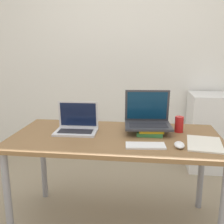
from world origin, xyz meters
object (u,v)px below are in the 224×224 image
at_px(mouse, 179,145).
at_px(book_stack, 150,130).
at_px(notepad, 205,144).
at_px(soda_can, 179,124).
at_px(laptop_on_books, 148,119).
at_px(wireless_keyboard, 145,145).
at_px(mini_fridge, 211,132).
at_px(laptop_left, 77,126).

bearing_deg(mouse, book_stack, 124.79).
xyz_separation_m(notepad, soda_can, (-0.14, 0.26, 0.06)).
distance_m(laptop_on_books, soda_can, 0.25).
bearing_deg(notepad, laptop_on_books, 147.45).
distance_m(wireless_keyboard, mini_fridge, 1.61).
bearing_deg(laptop_left, soda_can, 6.66).
distance_m(laptop_left, soda_can, 0.79).
relative_size(laptop_on_books, wireless_keyboard, 1.37).
distance_m(wireless_keyboard, mouse, 0.22).
relative_size(notepad, mini_fridge, 0.39).
bearing_deg(laptop_on_books, notepad, -32.55).
xyz_separation_m(laptop_left, mini_fridge, (1.30, 1.12, -0.35)).
relative_size(wireless_keyboard, mini_fridge, 0.31).
height_order(notepad, mini_fridge, mini_fridge).
xyz_separation_m(laptop_on_books, soda_can, (0.24, 0.02, -0.04)).
height_order(wireless_keyboard, soda_can, soda_can).
height_order(laptop_on_books, mouse, laptop_on_books).
bearing_deg(wireless_keyboard, notepad, 12.17).
bearing_deg(soda_can, wireless_keyboard, -126.35).
xyz_separation_m(laptop_left, notepad, (0.92, -0.17, -0.04)).
relative_size(laptop_left, notepad, 0.95).
distance_m(laptop_left, wireless_keyboard, 0.59).
distance_m(book_stack, mini_fridge, 1.36).
height_order(wireless_keyboard, mouse, mouse).
bearing_deg(mini_fridge, mouse, -111.83).
xyz_separation_m(book_stack, notepad, (0.36, -0.20, -0.02)).
relative_size(laptop_left, soda_can, 2.64).
relative_size(laptop_on_books, notepad, 1.08).
height_order(notepad, soda_can, soda_can).
bearing_deg(laptop_left, wireless_keyboard, -25.83).
distance_m(mouse, notepad, 0.19).
bearing_deg(soda_can, book_stack, -163.83).
distance_m(laptop_left, laptop_on_books, 0.55).
distance_m(laptop_left, mouse, 0.79).
bearing_deg(soda_can, laptop_on_books, -175.24).
bearing_deg(mini_fridge, wireless_keyboard, -119.07).
bearing_deg(laptop_on_books, soda_can, 4.76).
bearing_deg(mini_fridge, laptop_on_books, -125.59).
distance_m(soda_can, mini_fridge, 1.21).
height_order(book_stack, wireless_keyboard, book_stack).
distance_m(book_stack, soda_can, 0.24).
height_order(laptop_left, book_stack, laptop_left).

